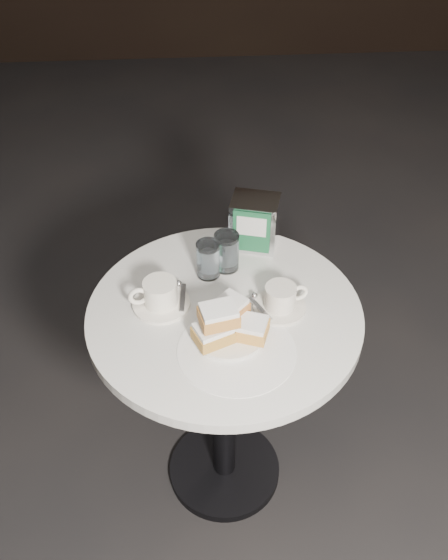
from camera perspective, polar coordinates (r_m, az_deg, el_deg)
ground at (r=2.16m, az=0.04°, el=-17.08°), size 7.00×7.00×0.00m
cafe_table at (r=1.72m, az=0.05°, el=-7.53°), size 0.70×0.70×0.74m
sugar_spill at (r=1.48m, az=1.16°, el=-6.45°), size 0.35×0.35×0.00m
beignet_plate at (r=1.48m, az=0.35°, el=-4.12°), size 0.20×0.19×0.11m
coffee_cup_left at (r=1.58m, az=-5.88°, el=-1.43°), size 0.17×0.17×0.08m
coffee_cup_right at (r=1.57m, az=5.19°, el=-1.76°), size 0.16×0.16×0.07m
water_glass_left at (r=1.65m, az=-1.46°, el=1.86°), size 0.08×0.08×0.10m
water_glass_right at (r=1.67m, az=0.23°, el=2.58°), size 0.08×0.08×0.11m
napkin_dispenser at (r=1.74m, az=2.80°, el=5.28°), size 0.15×0.13×0.15m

